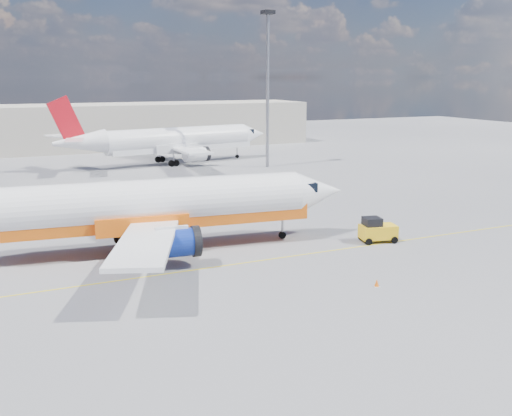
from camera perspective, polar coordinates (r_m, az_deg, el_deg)
name	(u,v)px	position (r m, az deg, el deg)	size (l,w,h in m)	color
ground	(274,274)	(38.10, 1.83, -6.64)	(240.00, 240.00, 0.00)	slate
taxi_line	(256,261)	(40.67, -0.02, -5.34)	(70.00, 0.15, 0.01)	yellow
terminal_main	(122,126)	(109.61, -13.22, 8.01)	(70.00, 14.00, 8.00)	beige
main_jet	(139,207)	(42.91, -11.62, 0.14)	(34.23, 26.95, 10.38)	white
second_jet	(172,141)	(86.96, -8.39, 6.67)	(34.54, 26.90, 10.43)	white
gse_tug	(377,230)	(46.18, 12.00, -2.18)	(3.07, 2.26, 2.00)	black
traffic_cone	(377,283)	(36.63, 11.98, -7.36)	(0.35, 0.35, 0.49)	white
floodlight_mast	(268,75)	(82.47, 1.17, 13.13)	(1.59, 1.59, 21.77)	gray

